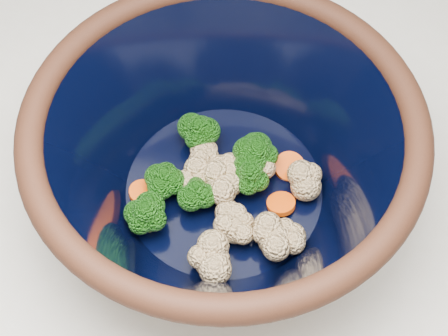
# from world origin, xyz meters

# --- Properties ---
(mixing_bowl) EXTENTS (0.46, 0.46, 0.16)m
(mixing_bowl) POSITION_xyz_m (-0.08, 0.12, 0.99)
(mixing_bowl) COLOR black
(mixing_bowl) RESTS_ON counter
(vegetable_pile) EXTENTS (0.19, 0.17, 0.05)m
(vegetable_pile) POSITION_xyz_m (-0.07, 0.11, 0.96)
(vegetable_pile) COLOR #608442
(vegetable_pile) RESTS_ON mixing_bowl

